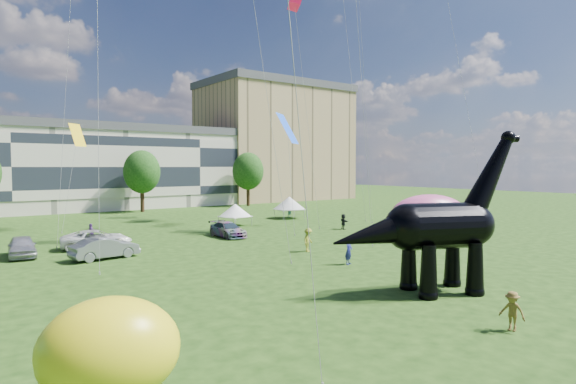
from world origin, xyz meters
TOP-DOWN VIEW (x-y plane):
  - ground at (0.00, 0.00)m, footprint 220.00×220.00m
  - terrace_row at (-8.00, 62.00)m, footprint 78.00×11.00m
  - apartment_block at (40.00, 65.00)m, footprint 28.00×18.00m
  - tree_mid_right at (8.00, 53.00)m, footprint 5.20×5.20m
  - tree_far_right at (26.00, 53.00)m, footprint 5.20×5.20m
  - dinosaur_sculpture at (4.16, 0.14)m, footprint 10.50×5.42m
  - car_silver at (-11.39, 24.00)m, footprint 2.29×4.65m
  - car_grey at (-6.80, 19.70)m, footprint 4.87×2.30m
  - car_white at (-6.06, 24.52)m, footprint 5.79×3.67m
  - car_dark at (5.44, 23.73)m, footprint 2.03×4.79m
  - gazebo_near at (10.44, 30.87)m, footprint 4.17×4.17m
  - gazebo_far at (19.82, 33.39)m, footprint 4.71×4.71m
  - inflatable_pink at (21.75, 13.58)m, footprint 8.67×6.75m
  - inflatable_yellow at (-12.79, -1.78)m, footprint 4.47×3.86m
  - visitors at (-0.97, 16.11)m, footprint 50.94×40.77m

SIDE VIEW (x-z plane):
  - ground at x=0.00m, z-range 0.00..0.00m
  - car_dark at x=5.44m, z-range 0.00..1.38m
  - car_white at x=-6.06m, z-range 0.00..1.49m
  - car_silver at x=-11.39m, z-range 0.00..1.53m
  - car_grey at x=-6.80m, z-range 0.00..1.54m
  - visitors at x=-0.97m, z-range -0.07..1.78m
  - inflatable_yellow at x=-12.79m, z-range 0.00..2.94m
  - gazebo_near at x=10.44m, z-range 0.49..2.93m
  - gazebo_far at x=19.82m, z-range 0.56..3.31m
  - inflatable_pink at x=21.75m, z-range 0.00..3.88m
  - dinosaur_sculpture at x=4.16m, z-range -1.07..7.70m
  - terrace_row at x=-8.00m, z-range 0.00..12.00m
  - tree_mid_right at x=8.00m, z-range 1.57..11.01m
  - tree_far_right at x=26.00m, z-range 1.57..11.01m
  - apartment_block at x=40.00m, z-range 0.00..22.00m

